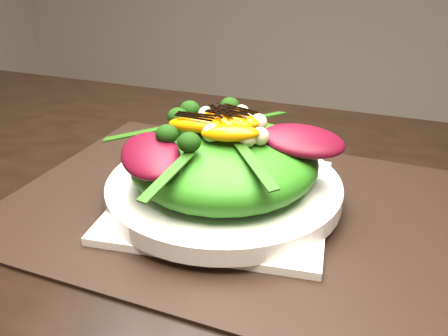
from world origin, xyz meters
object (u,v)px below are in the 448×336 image
(placemat, at_px, (224,203))
(lettuce_mound, at_px, (224,161))
(plate_base, at_px, (224,198))
(salad_bowl, at_px, (224,187))
(orange_segment, at_px, (219,117))
(dining_table, at_px, (239,260))

(placemat, relative_size, lettuce_mound, 2.32)
(plate_base, bearing_deg, lettuce_mound, 0.00)
(salad_bowl, relative_size, orange_segment, 4.36)
(plate_base, bearing_deg, salad_bowl, 0.00)
(dining_table, relative_size, orange_segment, 26.20)
(lettuce_mound, bearing_deg, placemat, 180.00)
(dining_table, height_order, salad_bowl, dining_table)
(plate_base, xyz_separation_m, salad_bowl, (0.00, 0.00, 0.01))
(orange_segment, bearing_deg, dining_table, -57.68)
(plate_base, relative_size, salad_bowl, 0.88)
(placemat, xyz_separation_m, plate_base, (0.00, 0.00, 0.01))
(dining_table, relative_size, salad_bowl, 6.01)
(placemat, xyz_separation_m, salad_bowl, (0.00, 0.00, 0.02))
(dining_table, height_order, plate_base, dining_table)
(placemat, distance_m, salad_bowl, 0.02)
(plate_base, height_order, lettuce_mound, lettuce_mound)
(salad_bowl, bearing_deg, orange_segment, 123.43)
(salad_bowl, distance_m, orange_segment, 0.08)
(placemat, distance_m, plate_base, 0.01)
(plate_base, distance_m, lettuce_mound, 0.05)
(dining_table, bearing_deg, orange_segment, 122.32)
(lettuce_mound, height_order, orange_segment, orange_segment)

